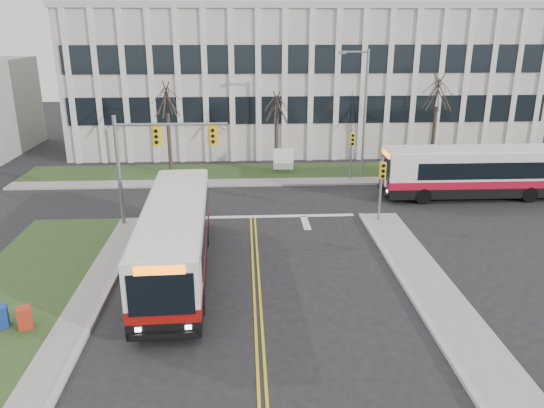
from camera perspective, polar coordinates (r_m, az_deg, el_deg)
The scene contains 18 objects.
ground at distance 23.73m, azimuth -1.71°, elevation -8.15°, with size 120.00×120.00×0.00m, color black.
sidewalk_west at distance 20.44m, azimuth -22.00°, elevation -14.19°, with size 1.20×26.00×0.14m, color #9E9B93.
sidewalk_east at distance 20.92m, azimuth 20.27°, elevation -13.16°, with size 2.00×26.00×0.14m, color #9E9B93.
sidewalk_cross at distance 38.29m, azimuth 5.22°, elevation 2.43°, with size 44.00×1.60×0.14m, color #9E9B93.
building_lawn at distance 40.97m, azimuth 4.67°, elevation 3.51°, with size 44.00×5.00×0.12m, color #2A431D.
office_building at distance 51.69m, azimuth 3.07°, elevation 13.37°, with size 40.00×16.00×12.00m, color beige.
mast_arm_signal at distance 29.53m, azimuth -13.16°, elevation 5.55°, with size 6.11×0.38×6.20m.
signal_pole_near at distance 30.24m, azimuth 11.69°, elevation 2.51°, with size 0.34×0.39×3.80m.
signal_pole_far at distance 38.26m, azimuth 8.57°, elevation 6.05°, with size 0.34×0.39×3.80m.
streetlight at distance 38.73m, azimuth 9.75°, elevation 10.19°, with size 2.15×0.25×9.20m.
directory_sign at distance 39.95m, azimuth 1.24°, elevation 4.82°, with size 1.50×0.12×2.00m.
tree_left at distance 39.92m, azimuth -11.25°, elevation 10.81°, with size 1.80×1.80×7.70m.
tree_mid at distance 39.89m, azimuth 0.48°, elevation 10.24°, with size 1.80×1.80×6.82m.
tree_right at distance 42.04m, azimuth 17.39°, elevation 11.25°, with size 1.80×1.80×8.25m.
bus_main at distance 24.15m, azimuth -10.28°, elevation -3.78°, with size 2.62×12.07×3.22m, color silver, non-canonical shape.
bus_cross at distance 36.85m, azimuth 21.20°, elevation 3.08°, with size 2.63×12.12×3.23m, color silver, non-canonical shape.
newspaper_box_blue at distance 22.31m, azimuth -27.14°, elevation -10.86°, with size 0.50×0.45×0.95m, color navy.
newspaper_box_red at distance 21.86m, azimuth -25.04°, elevation -11.14°, with size 0.50×0.45×0.95m, color #A52A15.
Camera 1 is at (-0.43, -21.19, 10.67)m, focal length 35.00 mm.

